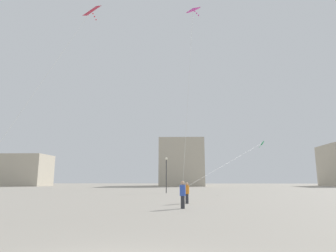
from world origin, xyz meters
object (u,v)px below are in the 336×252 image
(kite_crimson_delta, at_px, (90,13))
(building_centre_hall, at_px, (181,163))
(building_left_hall, at_px, (5,170))
(lamppost_east, at_px, (166,169))
(person_in_orange, at_px, (187,192))
(kite_magenta_diamond, at_px, (193,10))
(person_in_blue, at_px, (183,193))
(kite_emerald_diamond, at_px, (260,144))

(kite_crimson_delta, distance_m, building_centre_hall, 71.44)
(building_left_hall, distance_m, lamppost_east, 68.66)
(person_in_orange, height_order, lamppost_east, lamppost_east)
(person_in_orange, relative_size, lamppost_east, 0.32)
(kite_magenta_diamond, relative_size, building_left_hall, 0.51)
(person_in_blue, relative_size, kite_crimson_delta, 0.12)
(kite_emerald_diamond, height_order, kite_magenta_diamond, kite_magenta_diamond)
(person_in_orange, relative_size, building_centre_hall, 0.09)
(kite_emerald_diamond, bearing_deg, building_left_hall, 147.34)
(building_centre_hall, xyz_separation_m, lamppost_east, (-0.68, -49.53, -3.69))
(kite_emerald_diamond, xyz_separation_m, lamppost_east, (-13.56, -0.36, -3.51))
(person_in_orange, relative_size, building_left_hall, 0.06)
(building_left_hall, xyz_separation_m, building_centre_hall, (54.00, 6.30, 2.34))
(kite_magenta_diamond, height_order, kite_crimson_delta, kite_crimson_delta)
(person_in_blue, distance_m, person_in_orange, 3.99)
(building_left_hall, distance_m, building_centre_hall, 54.42)
(kite_magenta_diamond, xyz_separation_m, kite_crimson_delta, (-8.14, 0.55, 0.57))
(person_in_blue, bearing_deg, building_centre_hall, 49.05)
(lamppost_east, bearing_deg, kite_magenta_diamond, -80.19)
(person_in_orange, relative_size, kite_magenta_diamond, 0.12)
(kite_magenta_diamond, bearing_deg, person_in_orange, 100.34)
(kite_emerald_diamond, distance_m, building_centre_hall, 50.83)
(kite_magenta_diamond, distance_m, kite_crimson_delta, 8.18)
(kite_emerald_diamond, xyz_separation_m, building_left_hall, (-66.88, 42.88, -2.16))
(person_in_blue, distance_m, kite_magenta_diamond, 13.36)
(kite_crimson_delta, distance_m, lamppost_east, 24.59)
(person_in_blue, height_order, kite_emerald_diamond, kite_emerald_diamond)
(person_in_blue, height_order, kite_crimson_delta, kite_crimson_delta)
(kite_crimson_delta, bearing_deg, person_in_blue, -7.29)
(lamppost_east, bearing_deg, person_in_orange, -80.29)
(person_in_orange, height_order, building_left_hall, building_left_hall)
(lamppost_east, bearing_deg, building_centre_hall, 89.21)
(person_in_orange, distance_m, building_centre_hall, 68.10)
(person_in_orange, bearing_deg, kite_emerald_diamond, -58.16)
(person_in_orange, distance_m, kite_emerald_diamond, 22.16)
(person_in_blue, relative_size, lamppost_east, 0.35)
(kite_emerald_diamond, distance_m, lamppost_east, 14.01)
(kite_emerald_diamond, height_order, building_centre_hall, building_centre_hall)
(building_centre_hall, distance_m, lamppost_east, 49.67)
(building_centre_hall, bearing_deg, kite_crimson_delta, -94.07)
(person_in_blue, height_order, kite_magenta_diamond, kite_magenta_diamond)
(kite_magenta_diamond, xyz_separation_m, building_centre_hall, (-3.10, 71.39, -7.22))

